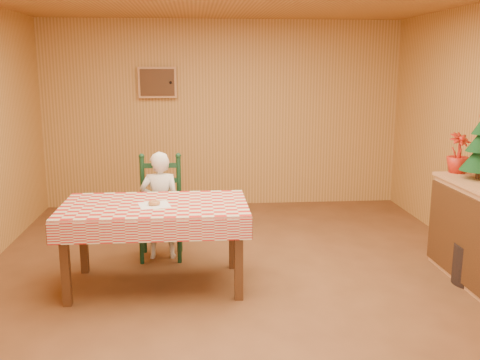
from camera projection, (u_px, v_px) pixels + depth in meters
name	position (u px, v px, depth m)	size (l,w,h in m)	color
ground	(242.00, 286.00, 4.88)	(6.00, 6.00, 0.00)	brown
cabin_walls	(237.00, 82.00, 5.01)	(5.10, 6.05, 2.65)	#C79048
dining_table	(155.00, 213.00, 4.76)	(1.66, 0.96, 0.77)	#4E2B14
ladder_chair	(161.00, 210.00, 5.57)	(0.44, 0.40, 1.08)	black
seated_child	(160.00, 205.00, 5.50)	(0.41, 0.27, 1.12)	silver
napkin	(154.00, 205.00, 4.70)	(0.26, 0.26, 0.00)	white
donut	(154.00, 203.00, 4.69)	(0.11, 0.11, 0.04)	#BE7B44
christmas_tree	(480.00, 149.00, 4.96)	(0.34, 0.34, 0.62)	#4E2B14
flower_arrangement	(458.00, 153.00, 5.27)	(0.22, 0.22, 0.40)	#B21D10
storage_bin	(474.00, 265.00, 4.90)	(0.37, 0.37, 0.37)	black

